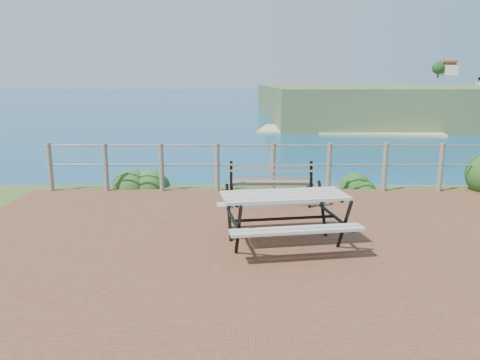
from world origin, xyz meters
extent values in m
cube|color=brown|center=(0.00, 0.00, 0.00)|extent=(10.00, 7.00, 0.12)
plane|color=#125471|center=(0.00, 200.00, 0.00)|extent=(1200.00, 1200.00, 0.00)
cylinder|color=#6B5B4C|center=(-4.60, 3.35, 0.52)|extent=(0.10, 0.10, 1.00)
cylinder|color=#6B5B4C|center=(-3.45, 3.35, 0.52)|extent=(0.10, 0.10, 1.00)
cylinder|color=#6B5B4C|center=(-2.30, 3.35, 0.52)|extent=(0.10, 0.10, 1.00)
cylinder|color=#6B5B4C|center=(-1.15, 3.35, 0.52)|extent=(0.10, 0.10, 1.00)
cylinder|color=#6B5B4C|center=(0.00, 3.35, 0.52)|extent=(0.10, 0.10, 1.00)
cylinder|color=#6B5B4C|center=(1.15, 3.35, 0.52)|extent=(0.10, 0.10, 1.00)
cylinder|color=#6B5B4C|center=(2.30, 3.35, 0.52)|extent=(0.10, 0.10, 1.00)
cylinder|color=#6B5B4C|center=(3.45, 3.35, 0.52)|extent=(0.10, 0.10, 1.00)
cylinder|color=slate|center=(0.00, 3.35, 0.97)|extent=(9.40, 0.04, 0.04)
cylinder|color=slate|center=(0.00, 3.35, 0.57)|extent=(9.40, 0.04, 0.04)
cube|color=gray|center=(-0.06, 0.12, 0.72)|extent=(1.80, 0.97, 0.04)
cube|color=gray|center=(-0.06, 0.12, 0.44)|extent=(1.72, 0.52, 0.04)
cube|color=gray|center=(-0.06, 0.12, 0.44)|extent=(1.72, 0.52, 0.04)
cylinder|color=black|center=(-0.06, 0.12, 0.39)|extent=(1.45, 0.28, 0.04)
cube|color=brown|center=(-0.12, 2.20, 0.44)|extent=(1.53, 0.39, 0.03)
cube|color=brown|center=(-0.12, 2.20, 0.71)|extent=(1.53, 0.13, 0.35)
cube|color=black|center=(-0.12, 2.20, 0.23)|extent=(0.05, 0.06, 0.42)
cube|color=black|center=(-0.12, 2.20, 0.23)|extent=(0.05, 0.06, 0.42)
cube|color=black|center=(-0.12, 2.20, 0.23)|extent=(0.05, 0.06, 0.42)
cube|color=black|center=(-0.12, 2.20, 0.23)|extent=(0.05, 0.06, 0.42)
ellipsoid|color=#26521F|center=(-2.79, 3.87, 0.00)|extent=(0.86, 0.86, 0.64)
ellipsoid|color=#154416|center=(1.99, 3.88, 0.00)|extent=(0.78, 0.78, 0.53)
camera|label=1|loc=(-0.65, -6.11, 2.27)|focal=35.00mm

